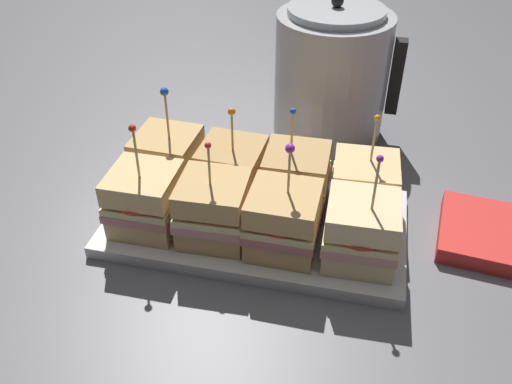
# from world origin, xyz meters

# --- Properties ---
(ground_plane) EXTENTS (6.00, 6.00, 0.00)m
(ground_plane) POSITION_xyz_m (0.00, 0.00, 0.00)
(ground_plane) COLOR slate
(serving_platter) EXTENTS (0.42, 0.22, 0.02)m
(serving_platter) POSITION_xyz_m (0.00, 0.00, 0.01)
(serving_platter) COLOR silver
(serving_platter) RESTS_ON ground_plane
(sandwich_front_far_left) EXTENTS (0.09, 0.09, 0.16)m
(sandwich_front_far_left) POSITION_xyz_m (-0.14, -0.05, 0.06)
(sandwich_front_far_left) COLOR #DBB77A
(sandwich_front_far_left) RESTS_ON serving_platter
(sandwich_front_center_left) EXTENTS (0.10, 0.10, 0.15)m
(sandwich_front_center_left) POSITION_xyz_m (-0.05, -0.05, 0.06)
(sandwich_front_center_left) COLOR tan
(sandwich_front_center_left) RESTS_ON serving_platter
(sandwich_front_center_right) EXTENTS (0.09, 0.09, 0.16)m
(sandwich_front_center_right) POSITION_xyz_m (0.05, -0.05, 0.06)
(sandwich_front_center_right) COLOR tan
(sandwich_front_center_right) RESTS_ON serving_platter
(sandwich_front_far_right) EXTENTS (0.09, 0.09, 0.16)m
(sandwich_front_far_right) POSITION_xyz_m (0.14, -0.05, 0.06)
(sandwich_front_far_right) COLOR beige
(sandwich_front_far_right) RESTS_ON serving_platter
(sandwich_back_far_left) EXTENTS (0.10, 0.10, 0.16)m
(sandwich_back_far_left) POSITION_xyz_m (-0.14, 0.05, 0.06)
(sandwich_back_far_left) COLOR tan
(sandwich_back_far_left) RESTS_ON serving_platter
(sandwich_back_center_left) EXTENTS (0.10, 0.10, 0.15)m
(sandwich_back_center_left) POSITION_xyz_m (-0.05, 0.05, 0.06)
(sandwich_back_center_left) COLOR tan
(sandwich_back_center_left) RESTS_ON serving_platter
(sandwich_back_center_right) EXTENTS (0.09, 0.09, 0.16)m
(sandwich_back_center_right) POSITION_xyz_m (0.05, 0.05, 0.06)
(sandwich_back_center_right) COLOR tan
(sandwich_back_center_right) RESTS_ON serving_platter
(sandwich_back_far_right) EXTENTS (0.10, 0.10, 0.15)m
(sandwich_back_far_right) POSITION_xyz_m (0.14, 0.05, 0.06)
(sandwich_back_far_right) COLOR #DBB77A
(sandwich_back_far_right) RESTS_ON serving_platter
(kettle_steel) EXTENTS (0.21, 0.19, 0.25)m
(kettle_steel) POSITION_xyz_m (0.07, 0.29, 0.11)
(kettle_steel) COLOR #B7BABF
(kettle_steel) RESTS_ON ground_plane
(napkin_stack) EXTENTS (0.15, 0.15, 0.02)m
(napkin_stack) POSITION_xyz_m (0.32, 0.04, 0.01)
(napkin_stack) COLOR red
(napkin_stack) RESTS_ON ground_plane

